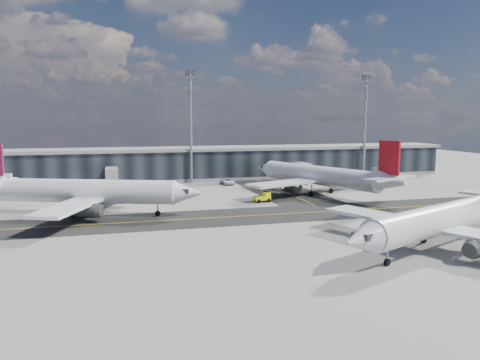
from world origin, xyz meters
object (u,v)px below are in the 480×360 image
(airliner_redtail, at_px, (321,176))
(baggage_tug, at_px, (263,197))
(service_van, at_px, (227,181))
(airliner_af, at_px, (84,191))
(airliner_near, at_px, (444,219))

(airliner_redtail, distance_m, baggage_tug, 16.34)
(airliner_redtail, relative_size, service_van, 7.05)
(airliner_af, relative_size, airliner_redtail, 0.99)
(airliner_redtail, xyz_separation_m, baggage_tug, (-15.01, -5.69, -3.09))
(airliner_redtail, height_order, baggage_tug, airliner_redtail)
(airliner_af, bearing_deg, airliner_near, 74.47)
(airliner_redtail, height_order, airliner_near, airliner_redtail)
(baggage_tug, bearing_deg, airliner_near, 8.62)
(airliner_af, height_order, airliner_near, airliner_af)
(service_van, bearing_deg, baggage_tug, -88.90)
(airliner_af, xyz_separation_m, airliner_near, (46.08, -34.46, -0.23))
(airliner_af, xyz_separation_m, airliner_redtail, (48.87, 9.10, 0.08))
(airliner_af, distance_m, baggage_tug, 34.16)
(airliner_redtail, bearing_deg, baggage_tug, 178.10)
(airliner_redtail, xyz_separation_m, airliner_near, (-2.79, -43.57, -0.31))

